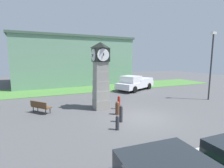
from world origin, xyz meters
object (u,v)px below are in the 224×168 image
(bollard_far_row, at_px, (121,114))
(street_lamp_near_road, at_px, (211,61))
(bollard_near_tower, at_px, (119,102))
(pickup_truck, at_px, (135,83))
(bollard_mid_row, at_px, (117,108))
(clock_tower, at_px, (101,75))
(bollard_end_row, at_px, (117,123))
(bench, at_px, (40,106))

(bollard_far_row, xyz_separation_m, street_lamp_near_road, (10.45, 2.03, 3.14))
(bollard_near_tower, distance_m, pickup_truck, 8.69)
(bollard_mid_row, height_order, bollard_far_row, bollard_far_row)
(bollard_mid_row, bearing_deg, street_lamp_near_road, 3.40)
(clock_tower, bearing_deg, bollard_mid_row, -73.26)
(clock_tower, distance_m, pickup_truck, 9.20)
(bollard_far_row, height_order, bollard_end_row, bollard_far_row)
(clock_tower, distance_m, bollard_end_row, 4.90)
(clock_tower, relative_size, bench, 3.31)
(bollard_end_row, distance_m, pickup_truck, 12.69)
(bollard_end_row, relative_size, bench, 0.53)
(bollard_near_tower, height_order, bench, bollard_near_tower)
(bollard_end_row, xyz_separation_m, pickup_truck, (7.31, 10.36, 0.51))
(bollard_mid_row, relative_size, pickup_truck, 0.16)
(street_lamp_near_road, bearing_deg, bollard_far_row, -169.00)
(clock_tower, bearing_deg, bench, 172.08)
(bollard_mid_row, distance_m, bollard_end_row, 2.71)
(bollard_mid_row, bearing_deg, clock_tower, 106.74)
(bollard_end_row, xyz_separation_m, street_lamp_near_road, (11.18, 3.04, 3.27))
(pickup_truck, bearing_deg, bollard_far_row, -125.20)
(bollard_near_tower, bearing_deg, pickup_truck, 50.84)
(clock_tower, distance_m, bollard_near_tower, 2.56)
(bollard_near_tower, xyz_separation_m, street_lamp_near_road, (9.35, -0.58, 3.16))
(bench, bearing_deg, bollard_end_row, -51.94)
(bollard_near_tower, distance_m, street_lamp_near_road, 9.88)
(pickup_truck, bearing_deg, bollard_mid_row, -127.91)
(bollard_near_tower, distance_m, bench, 5.85)
(clock_tower, bearing_deg, street_lamp_near_road, -6.89)
(pickup_truck, bearing_deg, bench, -154.16)
(bollard_far_row, distance_m, bollard_end_row, 1.25)
(bench, xyz_separation_m, street_lamp_near_road, (15.05, -1.90, 3.16))
(clock_tower, bearing_deg, pickup_truck, 41.91)
(bollard_near_tower, distance_m, bollard_mid_row, 1.36)
(bollard_far_row, bearing_deg, pickup_truck, 54.80)
(bollard_far_row, xyz_separation_m, bollard_end_row, (-0.72, -1.01, -0.12))
(clock_tower, bearing_deg, bollard_near_tower, -29.35)
(clock_tower, bearing_deg, bollard_far_row, -87.70)
(bollard_near_tower, xyz_separation_m, bollard_end_row, (-1.83, -3.62, -0.11))
(bollard_end_row, bearing_deg, bench, 128.06)
(bollard_end_row, xyz_separation_m, bench, (-3.87, 4.94, 0.10))
(bollard_far_row, bearing_deg, bench, 139.45)
(bollard_mid_row, xyz_separation_m, bollard_far_row, (-0.43, -1.44, 0.06))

